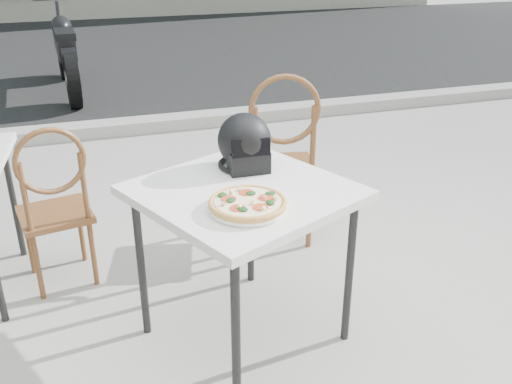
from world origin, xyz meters
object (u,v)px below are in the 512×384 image
object	(u,v)px
cafe_table_main	(244,203)
helmet	(245,144)
pizza	(248,203)
plate	(248,208)
cafe_chair_main	(282,151)
cafe_chair_side	(54,199)
motorcycle	(66,54)

from	to	relation	value
cafe_table_main	helmet	world-z (taller)	helmet
pizza	helmet	distance (m)	0.46
cafe_table_main	plate	distance (m)	0.23
helmet	cafe_chair_main	world-z (taller)	cafe_chair_main
cafe_table_main	cafe_chair_main	world-z (taller)	cafe_chair_main
cafe_chair_side	motorcycle	distance (m)	4.32
plate	cafe_chair_side	bearing A→B (deg)	129.77
cafe_table_main	motorcycle	distance (m)	5.09
plate	cafe_chair_side	distance (m)	1.24
pizza	motorcycle	xyz separation A→B (m)	(-0.65, 5.24, -0.36)
plate	cafe_chair_main	xyz separation A→B (m)	(0.52, 1.03, -0.19)
plate	cafe_chair_side	xyz separation A→B (m)	(-0.77, 0.93, -0.27)
pizza	cafe_chair_side	distance (m)	1.24
cafe_chair_main	cafe_chair_side	xyz separation A→B (m)	(-1.30, -0.10, -0.08)
cafe_chair_main	motorcycle	distance (m)	4.38
plate	motorcycle	bearing A→B (deg)	97.10
cafe_chair_main	cafe_chair_side	world-z (taller)	cafe_chair_main
cafe_table_main	motorcycle	world-z (taller)	motorcycle
plate	cafe_chair_main	distance (m)	1.17
cafe_chair_main	cafe_table_main	bearing A→B (deg)	72.85
motorcycle	plate	bearing A→B (deg)	-85.94
plate	pizza	xyz separation A→B (m)	(0.00, 0.00, 0.02)
plate	helmet	xyz separation A→B (m)	(0.12, 0.44, 0.10)
helmet	motorcycle	bearing A→B (deg)	100.64
cafe_table_main	motorcycle	bearing A→B (deg)	97.88
cafe_chair_main	motorcycle	size ratio (longest dim) A/B	0.52
cafe_chair_side	motorcycle	xyz separation A→B (m)	(0.12, 4.32, -0.06)
motorcycle	cafe_table_main	bearing A→B (deg)	-85.16
cafe_table_main	cafe_chair_main	size ratio (longest dim) A/B	1.00
cafe_table_main	helmet	xyz separation A→B (m)	(0.08, 0.23, 0.19)
plate	cafe_chair_main	size ratio (longest dim) A/B	0.33
cafe_table_main	plate	size ratio (longest dim) A/B	2.99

